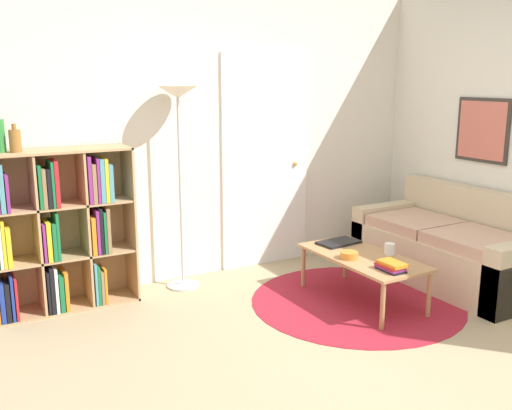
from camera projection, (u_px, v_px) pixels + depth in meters
name	position (u px, v px, depth m)	size (l,w,h in m)	color
ground_plane	(381.00, 377.00, 3.46)	(14.00, 14.00, 0.00)	tan
wall_back	(218.00, 133.00, 5.12)	(7.22, 0.11, 2.60)	silver
wall_right	(483.00, 131.00, 5.16)	(0.08, 5.25, 2.60)	silver
rug	(356.00, 301.00, 4.62)	(1.71, 1.71, 0.01)	maroon
bookshelf	(55.00, 232.00, 4.36)	(1.10, 0.34, 1.25)	tan
floor_lamp	(178.00, 117.00, 4.65)	(0.33, 0.33, 1.71)	#B7B7BC
couch	(454.00, 249.00, 5.09)	(0.84, 1.69, 0.80)	#CCB793
coffee_table	(363.00, 260.00, 4.57)	(0.54, 1.08, 0.38)	#AD7F51
laptop	(339.00, 242.00, 4.89)	(0.38, 0.25, 0.02)	black
bowl	(349.00, 255.00, 4.48)	(0.14, 0.14, 0.05)	orange
book_stack_on_table	(391.00, 266.00, 4.20)	(0.14, 0.22, 0.07)	black
cup	(390.00, 249.00, 4.59)	(0.08, 0.08, 0.09)	white
bottle_middle	(0.00, 135.00, 4.07)	(0.08, 0.08, 0.30)	#2D8438
bottle_right	(15.00, 140.00, 4.08)	(0.08, 0.08, 0.21)	olive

